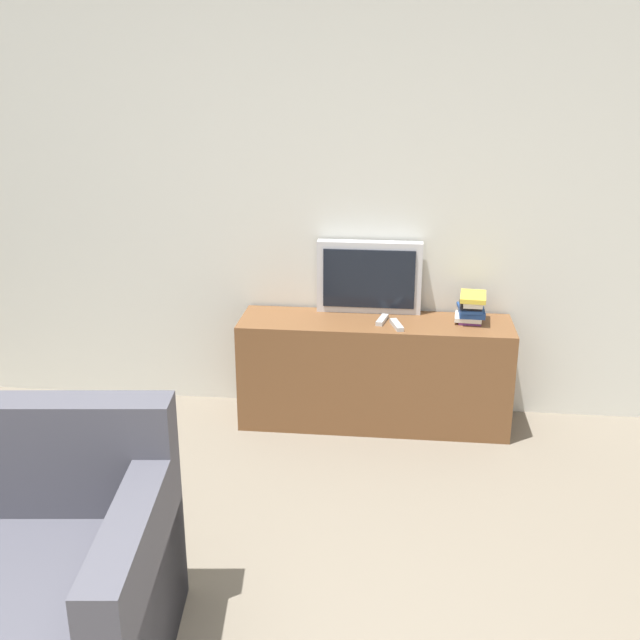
% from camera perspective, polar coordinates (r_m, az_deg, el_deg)
% --- Properties ---
extents(wall_back, '(9.00, 0.06, 2.60)m').
position_cam_1_polar(wall_back, '(4.48, -3.30, 9.29)').
color(wall_back, silver).
rests_on(wall_back, ground_plane).
extents(tv_stand, '(1.57, 0.42, 0.64)m').
position_cam_1_polar(tv_stand, '(4.44, 4.15, -3.98)').
color(tv_stand, brown).
rests_on(tv_stand, ground_plane).
extents(television, '(0.62, 0.09, 0.43)m').
position_cam_1_polar(television, '(4.42, 3.77, 3.28)').
color(television, silver).
rests_on(television, tv_stand).
extents(book_stack, '(0.18, 0.23, 0.17)m').
position_cam_1_polar(book_stack, '(4.35, 11.44, 0.94)').
color(book_stack, '#7A3884').
rests_on(book_stack, tv_stand).
extents(remote_on_stand, '(0.07, 0.17, 0.02)m').
position_cam_1_polar(remote_on_stand, '(4.31, 4.76, 0.01)').
color(remote_on_stand, '#B7B7B7').
rests_on(remote_on_stand, tv_stand).
extents(remote_secondary, '(0.08, 0.18, 0.02)m').
position_cam_1_polar(remote_secondary, '(4.23, 5.86, -0.38)').
color(remote_secondary, '#B7B7B7').
rests_on(remote_secondary, tv_stand).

